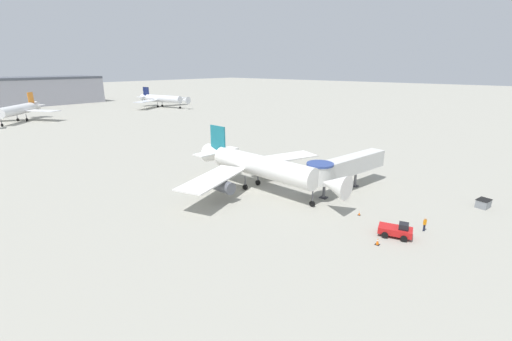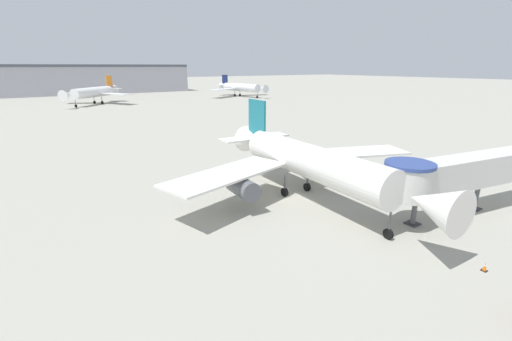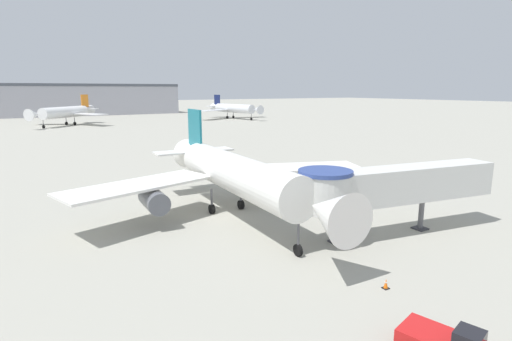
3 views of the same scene
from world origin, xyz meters
TOP-DOWN VIEW (x-y plane):
  - ground_plane at (0.00, 0.00)m, footprint 800.00×800.00m
  - main_airplane at (0.58, -0.56)m, footprint 30.93×29.06m
  - jet_bridge at (8.73, -11.33)m, footprint 18.12×5.96m
  - traffic_cone_near_nose at (1.81, -17.70)m, footprint 0.38×0.38m
  - background_jet_orange_tail at (-1.78, 113.29)m, footprint 24.22×24.25m
  - background_jet_navy_tail at (60.19, 112.51)m, footprint 32.09×31.29m
  - terminal_building at (-16.98, 175.00)m, footprint 143.81×27.65m

SIDE VIEW (x-z plane):
  - ground_plane at x=0.00m, z-range 0.00..0.00m
  - traffic_cone_near_nose at x=1.81m, z-range -0.02..0.62m
  - main_airplane at x=0.58m, z-range -0.74..8.88m
  - background_jet_navy_tail at x=60.19m, z-range -0.56..8.99m
  - jet_bridge at x=8.73m, z-range 1.27..7.18m
  - background_jet_orange_tail at x=-1.78m, z-range -0.59..9.43m
  - terminal_building at x=-16.98m, z-range 0.01..14.34m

